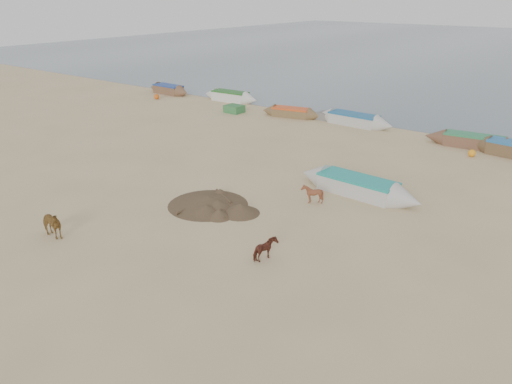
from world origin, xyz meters
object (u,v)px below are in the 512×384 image
Objects in this scene: cow_adult at (50,224)px; near_canoe at (357,186)px; calf_front at (312,194)px; calf_right at (266,250)px.

near_canoe is at bearing -34.45° from cow_adult.
calf_front is at bearing -113.89° from near_canoe.
calf_front reaches higher than near_canoe.
cow_adult is 1.60× the size of calf_right.
cow_adult reaches higher than near_canoe.
calf_right is at bearing -65.86° from cow_adult.
cow_adult is 13.96m from near_canoe.
calf_right is (7.96, 3.75, -0.15)m from cow_adult.
cow_adult is 8.80m from calf_right.
cow_adult is 11.41m from calf_front.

